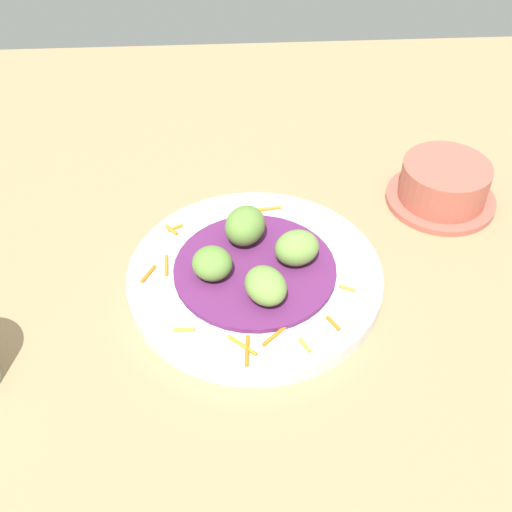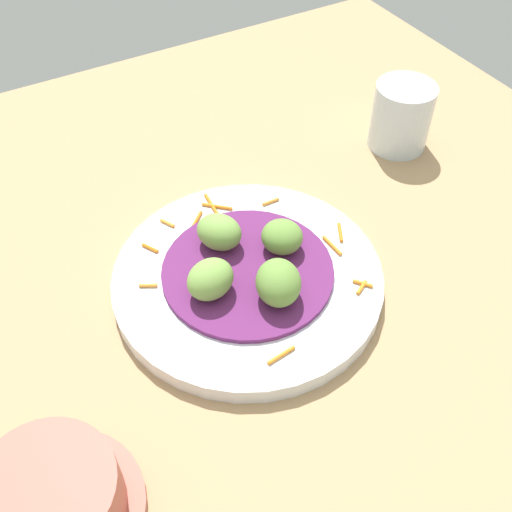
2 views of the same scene
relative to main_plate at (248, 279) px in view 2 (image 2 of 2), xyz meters
The scene contains 10 objects.
table_surface 5.51cm from the main_plate, 116.52° to the right, with size 110.00×110.00×2.00cm, color tan.
main_plate is the anchor object (origin of this frame).
cabbage_bed 1.27cm from the main_plate, 90.00° to the right, with size 17.74×17.74×0.59cm, color #60235B.
carrot_garnish 4.20cm from the main_plate, 53.93° to the left, with size 22.94×23.66×0.40cm.
guac_scoop_left 5.66cm from the main_plate, 10.34° to the left, with size 4.25×4.37×3.33cm, color olive.
guac_scoop_center 5.75cm from the main_plate, 100.34° to the left, with size 4.07×4.94×3.61cm, color #759E47.
guac_scoop_right 5.78cm from the main_plate, 169.66° to the right, with size 4.14×4.92×3.74cm, color #759E47.
guac_scoop_back 5.90cm from the main_plate, 79.66° to the right, with size 5.23×4.40×4.11cm, color olive.
terracotta_bowl 27.78cm from the main_plate, 151.47° to the right, with size 13.75×13.75×5.58cm.
water_glass 31.62cm from the main_plate, 21.97° to the left, with size 7.67×7.67×8.63cm, color silver.
Camera 2 is at (-17.14, -31.27, 50.43)cm, focal length 42.07 mm.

